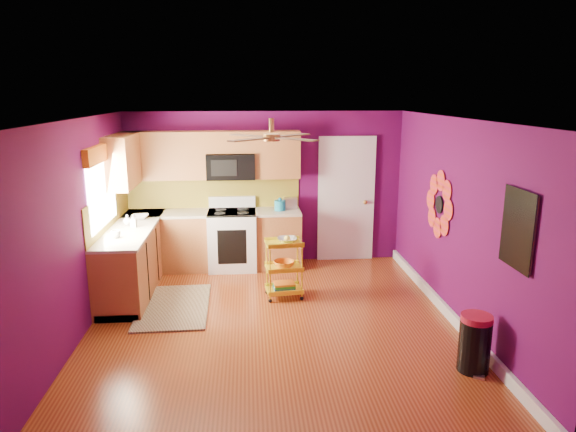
{
  "coord_description": "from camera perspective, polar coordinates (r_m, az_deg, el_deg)",
  "views": [
    {
      "loc": [
        -0.29,
        -5.84,
        2.8
      ],
      "look_at": [
        0.21,
        0.4,
        1.28
      ],
      "focal_mm": 32.0,
      "sensor_mm": 36.0,
      "label": 1
    }
  ],
  "objects": [
    {
      "name": "ground",
      "position": [
        6.48,
        -1.59,
        -11.95
      ],
      "size": [
        5.0,
        5.0,
        0.0
      ],
      "primitive_type": "plane",
      "color": "maroon",
      "rests_on": "ground"
    },
    {
      "name": "room_envelope",
      "position": [
        5.96,
        -1.44,
        2.35
      ],
      "size": [
        4.54,
        5.04,
        2.52
      ],
      "color": "#4F0946",
      "rests_on": "ground"
    },
    {
      "name": "lower_cabinets",
      "position": [
        8.08,
        -11.9,
        -3.68
      ],
      "size": [
        2.81,
        2.31,
        0.94
      ],
      "color": "brown",
      "rests_on": "ground"
    },
    {
      "name": "electric_range",
      "position": [
        8.34,
        -6.18,
        -2.56
      ],
      "size": [
        0.76,
        0.66,
        1.13
      ],
      "color": "white",
      "rests_on": "ground"
    },
    {
      "name": "upper_cabinetry",
      "position": [
        8.13,
        -11.33,
        6.31
      ],
      "size": [
        2.8,
        2.3,
        1.26
      ],
      "color": "brown",
      "rests_on": "ground"
    },
    {
      "name": "left_window",
      "position": [
        7.23,
        -20.04,
        4.37
      ],
      "size": [
        0.08,
        1.35,
        1.08
      ],
      "color": "white",
      "rests_on": "ground"
    },
    {
      "name": "panel_door",
      "position": [
        8.65,
        6.47,
        1.71
      ],
      "size": [
        0.95,
        0.11,
        2.15
      ],
      "color": "white",
      "rests_on": "ground"
    },
    {
      "name": "right_wall_art",
      "position": [
        6.2,
        19.52,
        0.21
      ],
      "size": [
        0.04,
        2.74,
        1.04
      ],
      "color": "black",
      "rests_on": "ground"
    },
    {
      "name": "ceiling_fan",
      "position": [
        6.07,
        -1.84,
        8.82
      ],
      "size": [
        1.01,
        1.01,
        0.26
      ],
      "color": "#BF8C3F",
      "rests_on": "ground"
    },
    {
      "name": "shag_rug",
      "position": [
        7.11,
        -12.56,
        -9.79
      ],
      "size": [
        0.94,
        1.5,
        0.02
      ],
      "primitive_type": "cube",
      "rotation": [
        0.0,
        0.0,
        0.02
      ],
      "color": "#311F10",
      "rests_on": "ground"
    },
    {
      "name": "rolling_cart",
      "position": [
        7.11,
        -0.38,
        -5.57
      ],
      "size": [
        0.53,
        0.41,
        0.89
      ],
      "color": "yellow",
      "rests_on": "ground"
    },
    {
      "name": "trash_can",
      "position": [
        5.71,
        20.03,
        -13.14
      ],
      "size": [
        0.42,
        0.42,
        0.61
      ],
      "color": "black",
      "rests_on": "ground"
    },
    {
      "name": "teal_kettle",
      "position": [
        8.25,
        -0.9,
        1.21
      ],
      "size": [
        0.18,
        0.18,
        0.21
      ],
      "color": "teal",
      "rests_on": "lower_cabinets"
    },
    {
      "name": "toaster",
      "position": [
        8.38,
        0.26,
        1.45
      ],
      "size": [
        0.22,
        0.15,
        0.18
      ],
      "primitive_type": "cube",
      "color": "beige",
      "rests_on": "lower_cabinets"
    },
    {
      "name": "soap_bottle_a",
      "position": [
        7.53,
        -16.82,
        -0.54
      ],
      "size": [
        0.08,
        0.08,
        0.18
      ],
      "primitive_type": "imported",
      "color": "#EA3F72",
      "rests_on": "lower_cabinets"
    },
    {
      "name": "soap_bottle_b",
      "position": [
        7.69,
        -17.43,
        -0.41
      ],
      "size": [
        0.12,
        0.12,
        0.15
      ],
      "primitive_type": "imported",
      "color": "white",
      "rests_on": "lower_cabinets"
    },
    {
      "name": "counter_dish",
      "position": [
        8.01,
        -16.13,
        -0.11
      ],
      "size": [
        0.26,
        0.26,
        0.06
      ],
      "primitive_type": "imported",
      "color": "white",
      "rests_on": "lower_cabinets"
    },
    {
      "name": "counter_cup",
      "position": [
        7.07,
        -18.59,
        -1.92
      ],
      "size": [
        0.13,
        0.13,
        0.1
      ],
      "primitive_type": "imported",
      "color": "white",
      "rests_on": "lower_cabinets"
    }
  ]
}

